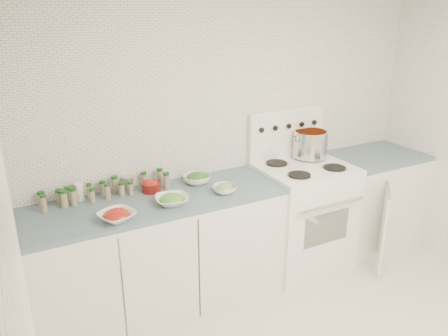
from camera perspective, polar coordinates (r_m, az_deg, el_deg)
room_walls at (r=2.41m, az=19.67°, el=3.97°), size 3.54×3.04×2.52m
counter_left at (r=3.37m, az=-8.28°, el=-11.02°), size 1.85×0.62×0.90m
stove at (r=3.91m, az=10.05°, el=-5.74°), size 0.76×0.70×1.36m
counter_right at (r=4.44m, az=18.46°, el=-3.89°), size 0.89×0.91×0.90m
stock_pot at (r=3.91m, az=11.18°, el=3.27°), size 0.32×0.30×0.23m
bowl_tomato at (r=2.90m, az=-13.83°, el=-6.04°), size 0.29×0.29×0.07m
bowl_snowpea at (r=3.06m, az=-6.84°, el=-4.11°), size 0.27×0.27×0.08m
bowl_broccoli at (r=3.39m, az=-3.55°, el=-1.34°), size 0.23×0.23×0.09m
bowl_zucchini at (r=3.22m, az=0.08°, el=-2.70°), size 0.21×0.21×0.07m
bowl_pepper at (r=3.28m, az=-9.46°, el=-2.36°), size 0.14×0.14×0.09m
salt_canister at (r=3.25m, az=-18.41°, el=-2.94°), size 0.07×0.07×0.13m
tin_can at (r=3.34m, az=-12.44°, el=-1.98°), size 0.09×0.09×0.10m
spice_cluster at (r=3.24m, az=-15.73°, el=-2.79°), size 0.91×0.16×0.13m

